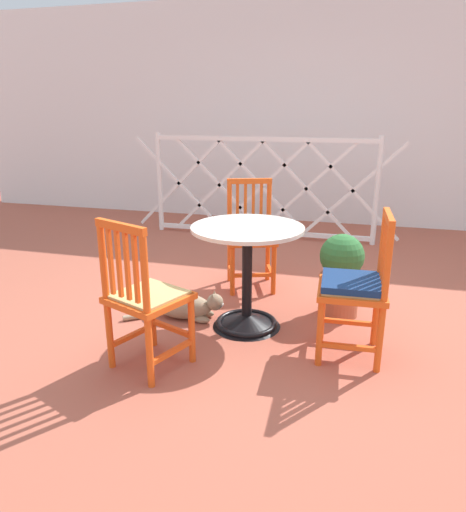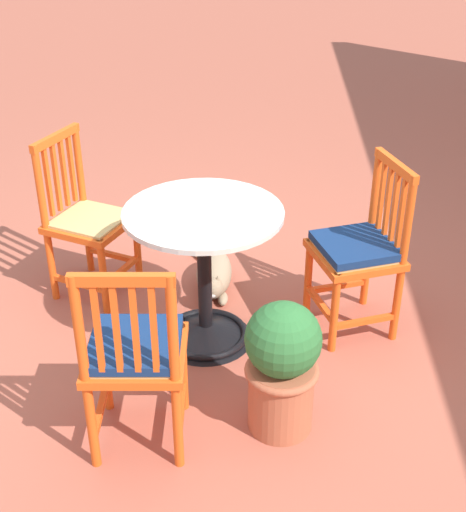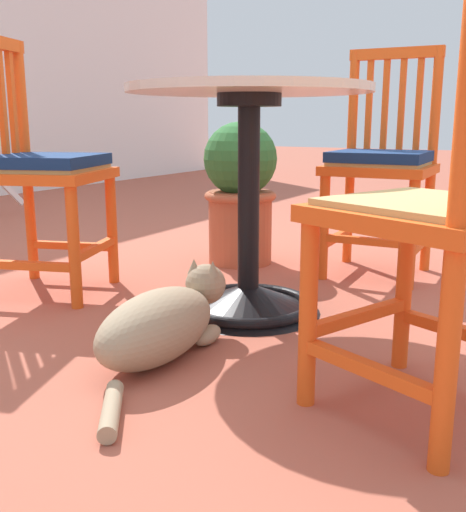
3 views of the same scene
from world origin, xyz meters
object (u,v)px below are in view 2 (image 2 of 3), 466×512
at_px(tabby_cat, 214,276).
at_px(terracotta_planter, 282,365).
at_px(orange_chair_by_planter, 359,251).
at_px(orange_chair_near_fence, 87,221).
at_px(orange_chair_at_corner, 135,355).
at_px(cafe_table, 205,291).

height_order(tabby_cat, terracotta_planter, terracotta_planter).
xyz_separation_m(orange_chair_by_planter, orange_chair_near_fence, (-0.29, -1.44, -0.01)).
height_order(orange_chair_at_corner, terracotta_planter, orange_chair_at_corner).
bearing_deg(terracotta_planter, cafe_table, -148.85).
height_order(cafe_table, orange_chair_at_corner, orange_chair_at_corner).
bearing_deg(cafe_table, terracotta_planter, 31.15).
relative_size(orange_chair_by_planter, orange_chair_near_fence, 1.00).
relative_size(cafe_table, orange_chair_at_corner, 0.83).
bearing_deg(terracotta_planter, tabby_cat, -161.16).
relative_size(cafe_table, terracotta_planter, 1.23).
height_order(orange_chair_at_corner, tabby_cat, orange_chair_at_corner).
relative_size(orange_chair_near_fence, tabby_cat, 1.26).
xyz_separation_m(orange_chair_at_corner, orange_chair_near_fence, (-1.16, -0.46, -0.01)).
bearing_deg(orange_chair_near_fence, terracotta_planter, 44.86).
xyz_separation_m(cafe_table, orange_chair_by_planter, (-0.15, 0.76, 0.16)).
xyz_separation_m(tabby_cat, terracotta_planter, (1.07, 0.36, 0.23)).
distance_m(orange_chair_by_planter, tabby_cat, 0.88).
xyz_separation_m(orange_chair_near_fence, terracotta_planter, (1.05, 1.05, -0.11)).
bearing_deg(tabby_cat, cafe_table, -1.07).
bearing_deg(orange_chair_near_fence, orange_chair_at_corner, 21.55).
bearing_deg(terracotta_planter, orange_chair_near_fence, -135.14).
bearing_deg(cafe_table, orange_chair_by_planter, 101.27).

